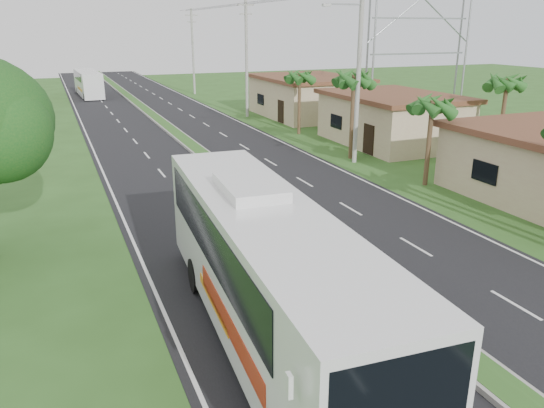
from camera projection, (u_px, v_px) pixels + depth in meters
name	position (u px, v px, depth m)	size (l,w,h in m)	color
ground	(423.00, 329.00, 15.21)	(180.00, 180.00, 0.00)	#2D541F
road_asphalt	(218.00, 167.00, 32.72)	(14.00, 160.00, 0.02)	black
median_strip	(218.00, 166.00, 32.69)	(1.20, 160.00, 0.18)	gray
lane_edge_left	(106.00, 179.00, 30.28)	(0.12, 160.00, 0.01)	silver
lane_edge_right	(315.00, 158.00, 35.17)	(0.12, 160.00, 0.01)	silver
shop_mid	(392.00, 119.00, 38.99)	(7.60, 10.60, 3.67)	tan
shop_far	(308.00, 96.00, 51.23)	(8.60, 11.60, 3.82)	tan
palm_verge_b	(432.00, 105.00, 27.77)	(2.40, 2.40, 5.05)	#473321
palm_verge_c	(354.00, 79.00, 33.44)	(2.40, 2.40, 5.85)	#473321
palm_verge_d	(300.00, 77.00, 41.68)	(2.40, 2.40, 5.25)	#473321
palm_behind_shop	(507.00, 83.00, 33.16)	(2.40, 2.40, 5.65)	#473321
utility_pole_b	(359.00, 62.00, 32.08)	(3.20, 0.28, 12.00)	gray
utility_pole_c	(247.00, 56.00, 49.79)	(1.60, 0.28, 11.00)	gray
utility_pole_d	(193.00, 51.00, 67.39)	(1.60, 0.28, 10.50)	gray
billboard_lattice	(419.00, 44.00, 47.34)	(10.18, 1.18, 12.07)	gray
coach_bus_main	(264.00, 263.00, 14.00)	(3.50, 13.14, 4.20)	silver
coach_bus_far	(88.00, 82.00, 66.09)	(2.74, 10.73, 3.10)	silver
motorcyclist	(264.00, 197.00, 24.33)	(1.67, 0.56, 2.25)	black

